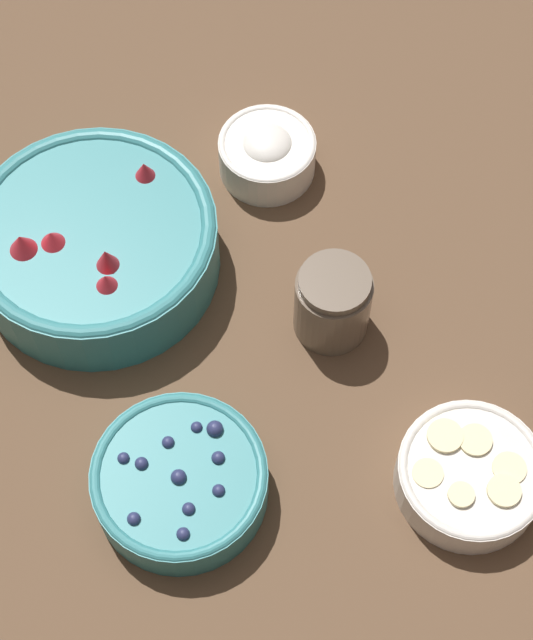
{
  "coord_description": "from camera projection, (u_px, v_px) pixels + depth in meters",
  "views": [
    {
      "loc": [
        0.38,
        -0.15,
        0.96
      ],
      "look_at": [
        -0.08,
        0.04,
        0.04
      ],
      "focal_mm": 60.0,
      "sensor_mm": 36.0,
      "label": 1
    }
  ],
  "objects": [
    {
      "name": "bowl_blueberries",
      "position": [
        180.0,
        481.0,
        0.98
      ],
      "size": [
        0.16,
        0.16,
        0.06
      ],
      "color": "teal",
      "rests_on": "ground_plane"
    },
    {
      "name": "bowl_cream",
      "position": [
        267.0,
        152.0,
        1.16
      ],
      "size": [
        0.11,
        0.11,
        0.06
      ],
      "color": "white",
      "rests_on": "ground_plane"
    },
    {
      "name": "ground_plane",
      "position": [
        256.0,
        419.0,
        1.04
      ],
      "size": [
        4.0,
        4.0,
        0.0
      ],
      "primitive_type": "plane",
      "color": "brown"
    },
    {
      "name": "bowl_bananas",
      "position": [
        470.0,
        474.0,
        0.99
      ],
      "size": [
        0.14,
        0.14,
        0.05
      ],
      "color": "silver",
      "rests_on": "ground_plane"
    },
    {
      "name": "jar_chocolate",
      "position": [
        332.0,
        304.0,
        1.06
      ],
      "size": [
        0.08,
        0.08,
        0.09
      ],
      "color": "brown",
      "rests_on": "ground_plane"
    },
    {
      "name": "bowl_strawberries",
      "position": [
        95.0,
        242.0,
        1.09
      ],
      "size": [
        0.25,
        0.25,
        0.09
      ],
      "color": "teal",
      "rests_on": "ground_plane"
    }
  ]
}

